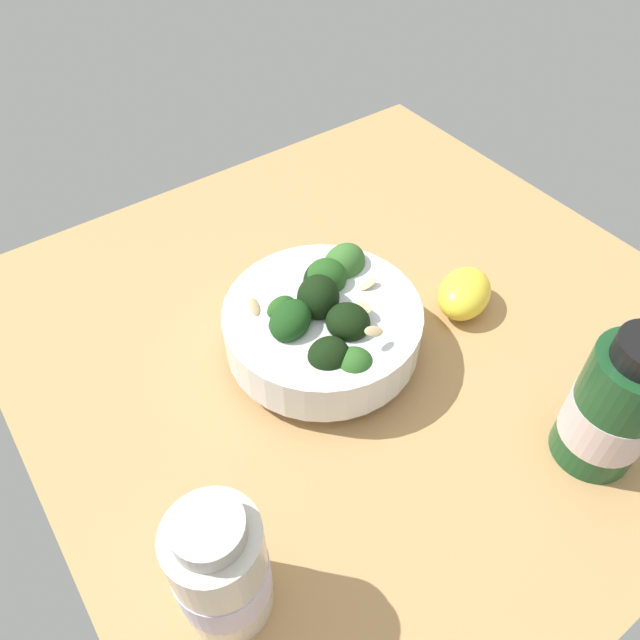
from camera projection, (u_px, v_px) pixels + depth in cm
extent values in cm
cube|color=tan|center=(364.00, 341.00, 61.41)|extent=(64.19, 64.19, 3.93)
cylinder|color=white|center=(320.00, 343.00, 57.64)|extent=(9.86, 9.86, 1.41)
cylinder|color=white|center=(320.00, 323.00, 55.56)|extent=(17.94, 17.94, 4.23)
cylinder|color=silver|center=(320.00, 311.00, 54.30)|extent=(14.82, 14.82, 0.80)
cylinder|color=#4A8F3C|center=(347.00, 335.00, 53.18)|extent=(1.63, 1.91, 1.66)
ellipsoid|color=black|center=(348.00, 322.00, 51.96)|extent=(5.39, 5.77, 3.78)
cylinder|color=#589D47|center=(293.00, 336.00, 53.04)|extent=(2.18, 1.97, 1.72)
ellipsoid|color=#194216|center=(292.00, 322.00, 51.72)|extent=(5.80, 5.13, 3.91)
cylinder|color=#4A8F3C|center=(346.00, 278.00, 59.37)|extent=(2.04, 2.16, 1.56)
ellipsoid|color=#386B2B|center=(346.00, 263.00, 57.98)|extent=(5.93, 6.06, 5.84)
cylinder|color=#589D47|center=(328.00, 367.00, 51.39)|extent=(1.36, 1.39, 1.20)
ellipsoid|color=black|center=(328.00, 355.00, 50.21)|extent=(4.43, 4.28, 3.86)
cylinder|color=#2F662B|center=(353.00, 376.00, 51.59)|extent=(1.61, 1.72, 1.90)
ellipsoid|color=#2D6023|center=(354.00, 364.00, 50.39)|extent=(4.87, 4.95, 3.79)
cylinder|color=#3C7A32|center=(322.00, 289.00, 57.58)|extent=(2.00, 1.86, 1.50)
ellipsoid|color=black|center=(322.00, 277.00, 56.43)|extent=(5.47, 4.57, 4.16)
cylinder|color=#3C7A32|center=(326.00, 291.00, 57.26)|extent=(1.84, 1.71, 1.22)
ellipsoid|color=#23511C|center=(326.00, 277.00, 55.98)|extent=(4.66, 4.40, 3.92)
cylinder|color=#3C7A32|center=(318.00, 311.00, 54.74)|extent=(1.92, 1.78, 1.22)
ellipsoid|color=black|center=(318.00, 298.00, 53.48)|extent=(6.15, 5.91, 4.91)
cylinder|color=#3C7A32|center=(282.00, 320.00, 55.02)|extent=(1.45, 1.29, 1.43)
ellipsoid|color=#23511C|center=(282.00, 310.00, 53.99)|extent=(3.46, 3.30, 3.26)
ellipsoid|color=#DBBC84|center=(255.00, 307.00, 51.48)|extent=(1.50, 1.92, 1.16)
ellipsoid|color=#DBBC84|center=(374.00, 331.00, 49.87)|extent=(2.05, 1.40, 1.22)
ellipsoid|color=#DBBC84|center=(375.00, 284.00, 55.55)|extent=(1.93, 1.19, 1.07)
ellipsoid|color=#DBBC84|center=(310.00, 300.00, 53.89)|extent=(1.41, 2.01, 0.84)
ellipsoid|color=#DBBC84|center=(364.00, 307.00, 52.62)|extent=(1.12, 1.86, 0.57)
ellipsoid|color=yellow|center=(464.00, 293.00, 60.38)|extent=(8.39, 7.53, 4.02)
cylinder|color=beige|center=(221.00, 570.00, 38.63)|extent=(6.14, 6.14, 10.78)
cylinder|color=#B7B2A8|center=(208.00, 529.00, 34.09)|extent=(4.42, 4.42, 1.57)
cylinder|color=silver|center=(223.00, 575.00, 39.22)|extent=(6.26, 6.26, 3.53)
cylinder|color=#194723|center=(613.00, 409.00, 46.36)|extent=(6.48, 6.48, 11.83)
cylinder|color=beige|center=(608.00, 417.00, 47.19)|extent=(6.61, 6.61, 4.18)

